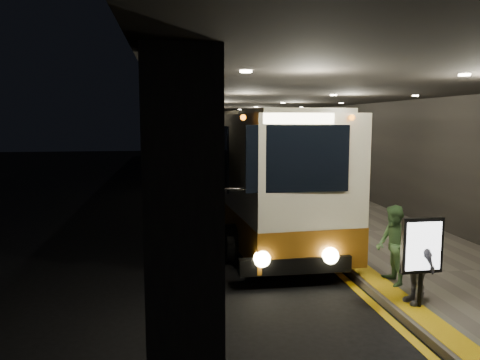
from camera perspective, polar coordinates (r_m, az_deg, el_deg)
ground at (r=13.52m, az=-1.34°, el=-8.45°), size 90.00×90.00×0.00m
lane_line_white at (r=18.28m, az=-8.95°, el=-4.36°), size 0.12×50.00×0.01m
kerb_stripe_yellow at (r=18.71m, az=3.89°, el=-4.02°), size 0.18×50.00×0.01m
sidewalk at (r=19.35m, az=10.86°, el=-3.55°), size 4.50×50.00×0.15m
tactile_strip at (r=18.80m, az=5.39°, el=-3.51°), size 0.50×50.00×0.01m
terminal_wall at (r=19.89m, az=17.21°, el=5.04°), size 0.10×50.00×6.00m
support_columns at (r=16.98m, az=-8.10°, el=2.25°), size 0.80×24.80×4.40m
canopy at (r=18.41m, az=4.48°, el=10.17°), size 9.00×50.00×0.40m
coach_main at (r=15.82m, az=1.12°, el=0.64°), size 3.34×12.39×3.83m
coach_second at (r=30.90m, az=-3.95°, el=3.76°), size 2.68×11.81×3.70m
passenger_boarding at (r=13.17m, az=11.30°, el=-4.31°), size 0.58×0.74×1.80m
passenger_waiting_green at (r=10.62m, az=18.21°, el=-7.57°), size 0.58×0.87×1.72m
passenger_waiting_grey at (r=9.71m, az=20.69°, el=-9.52°), size 0.62×0.99×1.57m
info_sign at (r=9.44m, az=21.32°, el=-7.66°), size 0.82×0.14×1.73m
stanchion_post at (r=11.99m, az=13.57°, el=-7.13°), size 0.05×0.05×1.15m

